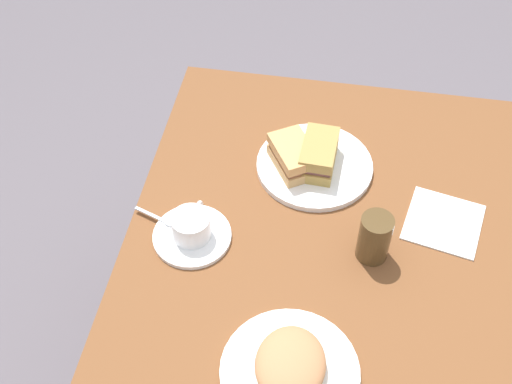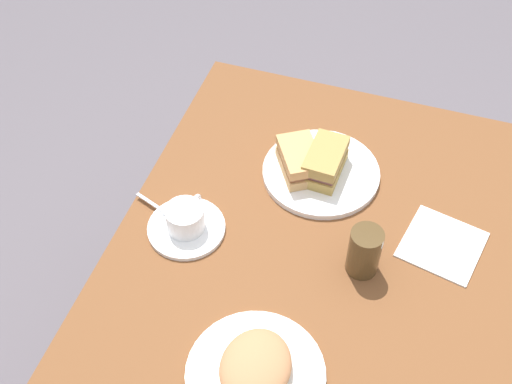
% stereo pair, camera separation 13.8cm
% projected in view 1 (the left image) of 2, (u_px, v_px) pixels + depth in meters
% --- Properties ---
extents(dining_table, '(1.03, 0.83, 0.74)m').
position_uv_depth(dining_table, '(323.00, 287.00, 1.46)').
color(dining_table, brown).
rests_on(dining_table, ground_plane).
extents(sandwich_plate, '(0.26, 0.26, 0.01)m').
position_uv_depth(sandwich_plate, '(314.00, 166.00, 1.49)').
color(sandwich_plate, white).
rests_on(sandwich_plate, dining_table).
extents(sandwich_front, '(0.13, 0.08, 0.06)m').
position_uv_depth(sandwich_front, '(319.00, 154.00, 1.46)').
color(sandwich_front, '#AE8D45').
rests_on(sandwich_front, sandwich_plate).
extents(sandwich_back, '(0.14, 0.13, 0.06)m').
position_uv_depth(sandwich_back, '(293.00, 156.00, 1.46)').
color(sandwich_back, tan).
rests_on(sandwich_back, sandwich_plate).
extents(coffee_saucer, '(0.16, 0.16, 0.01)m').
position_uv_depth(coffee_saucer, '(192.00, 236.00, 1.37)').
color(coffee_saucer, white).
rests_on(coffee_saucer, dining_table).
extents(coffee_cup, '(0.10, 0.08, 0.05)m').
position_uv_depth(coffee_cup, '(191.00, 225.00, 1.34)').
color(coffee_cup, white).
rests_on(coffee_cup, coffee_saucer).
extents(spoon, '(0.05, 0.10, 0.01)m').
position_uv_depth(spoon, '(162.00, 220.00, 1.39)').
color(spoon, silver).
rests_on(spoon, coffee_saucer).
extents(side_plate, '(0.24, 0.24, 0.01)m').
position_uv_depth(side_plate, '(290.00, 372.00, 1.17)').
color(side_plate, white).
rests_on(side_plate, dining_table).
extents(side_food_pile, '(0.15, 0.12, 0.04)m').
position_uv_depth(side_food_pile, '(290.00, 364.00, 1.15)').
color(side_food_pile, '#B9794E').
rests_on(side_food_pile, side_plate).
extents(napkin, '(0.18, 0.18, 0.00)m').
position_uv_depth(napkin, '(443.00, 222.00, 1.39)').
color(napkin, white).
rests_on(napkin, dining_table).
extents(drinking_glass, '(0.06, 0.06, 0.11)m').
position_uv_depth(drinking_glass, '(374.00, 240.00, 1.30)').
color(drinking_glass, '#523B20').
rests_on(drinking_glass, dining_table).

